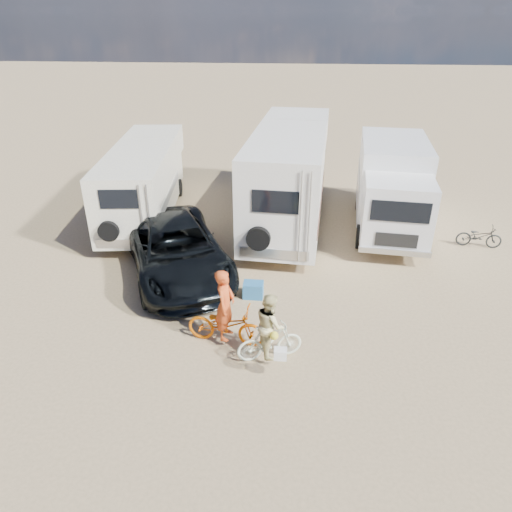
# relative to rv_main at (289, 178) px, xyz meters

# --- Properties ---
(ground) EXTENTS (140.00, 140.00, 0.00)m
(ground) POSITION_rel_rv_main_xyz_m (-0.43, -7.44, -1.81)
(ground) COLOR tan
(ground) RESTS_ON ground
(rv_main) EXTENTS (3.19, 8.65, 3.62)m
(rv_main) POSITION_rel_rv_main_xyz_m (0.00, 0.00, 0.00)
(rv_main) COLOR white
(rv_main) RESTS_ON ground
(rv_left) EXTENTS (3.00, 7.94, 2.81)m
(rv_left) POSITION_rel_rv_main_xyz_m (-5.66, 0.11, -0.40)
(rv_left) COLOR white
(rv_left) RESTS_ON ground
(box_truck) EXTENTS (3.00, 6.32, 3.18)m
(box_truck) POSITION_rel_rv_main_xyz_m (3.81, -0.36, -0.22)
(box_truck) COLOR silver
(box_truck) RESTS_ON ground
(dark_suv) EXTENTS (4.98, 6.55, 1.65)m
(dark_suv) POSITION_rel_rv_main_xyz_m (-3.39, -4.32, -0.98)
(dark_suv) COLOR black
(dark_suv) RESTS_ON ground
(bike_man) EXTENTS (2.06, 0.98, 1.04)m
(bike_man) POSITION_rel_rv_main_xyz_m (-1.35, -7.71, -1.29)
(bike_man) COLOR #EC6503
(bike_man) RESTS_ON ground
(bike_woman) EXTENTS (1.65, 0.94, 0.96)m
(bike_woman) POSITION_rel_rv_main_xyz_m (-0.23, -8.23, -1.33)
(bike_woman) COLOR beige
(bike_woman) RESTS_ON ground
(rider_man) EXTENTS (0.55, 0.74, 1.87)m
(rider_man) POSITION_rel_rv_main_xyz_m (-1.35, -7.71, -0.87)
(rider_man) COLOR #C5461A
(rider_man) RESTS_ON ground
(rider_woman) EXTENTS (0.83, 0.94, 1.61)m
(rider_woman) POSITION_rel_rv_main_xyz_m (-0.23, -8.23, -1.00)
(rider_woman) COLOR #CEC383
(rider_woman) RESTS_ON ground
(bike_parked) EXTENTS (1.57, 0.71, 0.80)m
(bike_parked) POSITION_rel_rv_main_xyz_m (6.75, -1.63, -1.41)
(bike_parked) COLOR black
(bike_parked) RESTS_ON ground
(cooler) EXTENTS (0.59, 0.43, 0.46)m
(cooler) POSITION_rel_rv_main_xyz_m (-0.86, -5.56, -1.58)
(cooler) COLOR #266298
(cooler) RESTS_ON ground
(crate) EXTENTS (0.59, 0.59, 0.37)m
(crate) POSITION_rel_rv_main_xyz_m (0.06, -2.71, -1.62)
(crate) COLOR olive
(crate) RESTS_ON ground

